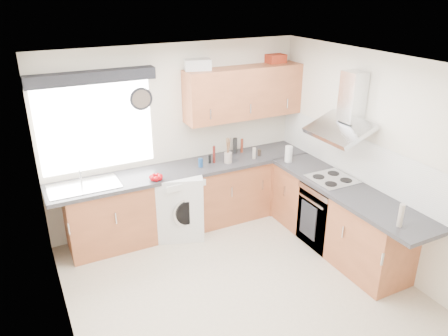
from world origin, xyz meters
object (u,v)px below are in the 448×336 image
extractor_hood (346,112)px  washing_machine (179,203)px  oven (328,213)px  upper_cabinets (244,93)px

extractor_hood → washing_machine: size_ratio=0.86×
oven → upper_cabinets: size_ratio=0.50×
oven → extractor_hood: extractor_hood is taller
extractor_hood → washing_machine: extractor_hood is taller
extractor_hood → washing_machine: 2.45m
extractor_hood → upper_cabinets: bearing=116.1°
oven → upper_cabinets: bearing=112.5°
upper_cabinets → washing_machine: size_ratio=1.88×
extractor_hood → washing_machine: bearing=147.8°
oven → upper_cabinets: (-0.55, 1.32, 1.38)m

